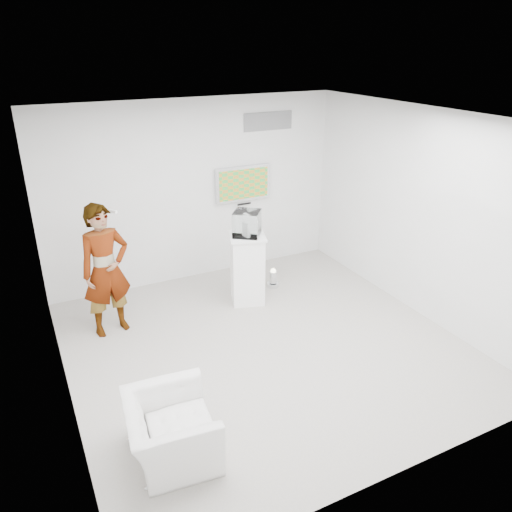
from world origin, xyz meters
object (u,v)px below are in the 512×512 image
at_px(person, 106,270).
at_px(pedestal, 247,269).
at_px(floor_uplight, 273,278).
at_px(tv, 243,184).
at_px(armchair, 171,430).

relative_size(person, pedestal, 1.70).
xyz_separation_m(person, floor_uplight, (2.68, 0.17, -0.78)).
bearing_deg(tv, person, -156.41).
bearing_deg(pedestal, person, 178.21).
xyz_separation_m(tv, armchair, (-2.56, -3.76, -1.24)).
height_order(tv, floor_uplight, tv).
distance_m(tv, pedestal, 1.64).
bearing_deg(floor_uplight, tv, 95.15).
bearing_deg(pedestal, armchair, -128.88).
xyz_separation_m(pedestal, floor_uplight, (0.59, 0.23, -0.40)).
bearing_deg(floor_uplight, pedestal, -158.24).
height_order(person, floor_uplight, person).
height_order(person, pedestal, person).
bearing_deg(armchair, floor_uplight, -37.37).
xyz_separation_m(armchair, floor_uplight, (2.65, 2.79, -0.16)).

